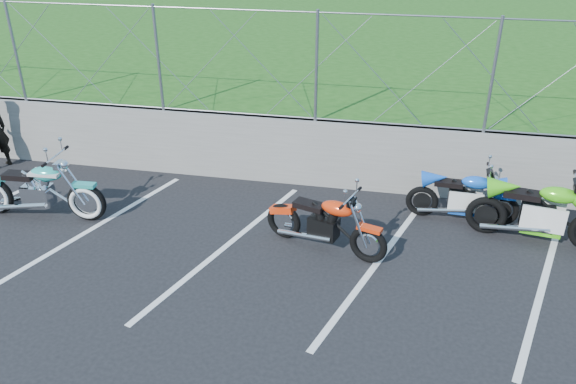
% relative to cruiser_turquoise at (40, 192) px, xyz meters
% --- Properties ---
extents(ground, '(90.00, 90.00, 0.00)m').
position_rel_cruiser_turquoise_xyz_m(ground, '(3.41, -1.26, -0.48)').
color(ground, black).
rests_on(ground, ground).
extents(retaining_wall, '(30.00, 0.22, 1.30)m').
position_rel_cruiser_turquoise_xyz_m(retaining_wall, '(3.41, 2.24, 0.17)').
color(retaining_wall, slate).
rests_on(retaining_wall, ground).
extents(grass_field, '(30.00, 20.00, 1.30)m').
position_rel_cruiser_turquoise_xyz_m(grass_field, '(3.41, 12.24, 0.17)').
color(grass_field, '#1D4C14').
rests_on(grass_field, ground).
extents(chain_link_fence, '(28.00, 0.03, 2.00)m').
position_rel_cruiser_turquoise_xyz_m(chain_link_fence, '(3.41, 2.24, 1.82)').
color(chain_link_fence, gray).
rests_on(chain_link_fence, retaining_wall).
extents(parking_lines, '(18.29, 4.31, 0.01)m').
position_rel_cruiser_turquoise_xyz_m(parking_lines, '(4.61, -0.26, -0.48)').
color(parking_lines, silver).
rests_on(parking_lines, ground).
extents(cruiser_turquoise, '(2.41, 0.76, 1.20)m').
position_rel_cruiser_turquoise_xyz_m(cruiser_turquoise, '(0.00, 0.00, 0.00)').
color(cruiser_turquoise, black).
rests_on(cruiser_turquoise, ground).
extents(naked_orange, '(2.01, 0.83, 1.04)m').
position_rel_cruiser_turquoise_xyz_m(naked_orange, '(4.97, -0.06, -0.04)').
color(naked_orange, black).
rests_on(naked_orange, ground).
extents(sportbike_green, '(2.22, 0.79, 1.15)m').
position_rel_cruiser_turquoise_xyz_m(sportbike_green, '(8.28, 0.87, 0.02)').
color(sportbike_green, black).
rests_on(sportbike_green, ground).
extents(sportbike_blue, '(1.89, 0.67, 0.98)m').
position_rel_cruiser_turquoise_xyz_m(sportbike_blue, '(7.14, 1.34, -0.06)').
color(sportbike_blue, black).
rests_on(sportbike_blue, ground).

